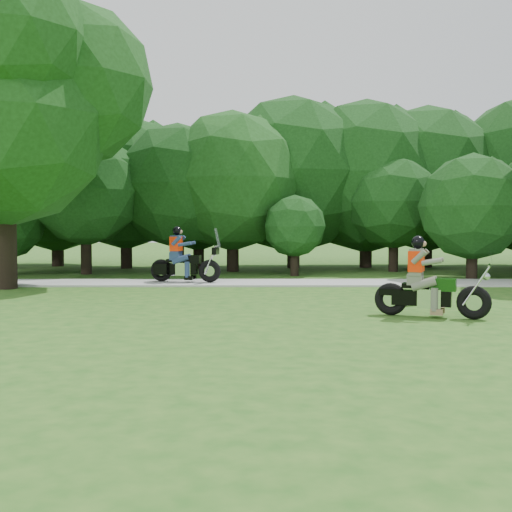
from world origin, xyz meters
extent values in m
plane|color=#225518|center=(0.00, 0.00, 0.00)|extent=(100.00, 100.00, 0.00)
cube|color=#A6A6A0|center=(0.00, 8.00, 0.03)|extent=(60.00, 2.20, 0.06)
cylinder|color=black|center=(4.48, 15.69, 0.90)|extent=(0.52, 0.52, 1.80)
sphere|color=#11330F|center=(4.48, 15.69, 3.89)|extent=(6.42, 6.42, 6.42)
cylinder|color=black|center=(-8.58, 14.91, 0.90)|extent=(0.49, 0.49, 1.80)
sphere|color=#11330F|center=(-8.58, 14.91, 3.66)|extent=(5.71, 5.71, 5.71)
cylinder|color=black|center=(-6.14, 13.16, 0.90)|extent=(0.45, 0.45, 1.80)
sphere|color=#11330F|center=(-6.14, 13.16, 3.43)|extent=(5.01, 5.01, 5.01)
cylinder|color=black|center=(2.46, 13.08, 0.78)|extent=(0.39, 0.39, 1.55)
sphere|color=#11330F|center=(2.46, 13.08, 2.77)|extent=(3.74, 3.74, 3.74)
cylinder|color=black|center=(-9.49, 11.82, 0.90)|extent=(0.41, 0.41, 1.80)
sphere|color=#11330F|center=(-9.49, 11.82, 3.16)|extent=(4.18, 4.18, 4.18)
cylinder|color=black|center=(-5.49, 14.89, 0.84)|extent=(0.47, 0.47, 1.68)
sphere|color=#11330F|center=(-5.49, 14.89, 3.41)|extent=(5.34, 5.34, 5.34)
cylinder|color=black|center=(-1.41, 15.21, 0.90)|extent=(0.54, 0.54, 1.80)
sphere|color=#11330F|center=(-1.41, 15.21, 4.01)|extent=(6.81, 6.81, 6.81)
cylinder|color=black|center=(-11.97, 16.35, 0.90)|extent=(0.53, 0.53, 1.80)
sphere|color=#11330F|center=(-11.97, 16.35, 3.97)|extent=(6.68, 6.68, 6.68)
cylinder|color=black|center=(-12.47, 11.38, 0.55)|extent=(0.36, 0.36, 1.11)
sphere|color=#11330F|center=(-12.47, 11.38, 2.16)|extent=(3.24, 3.24, 3.24)
cylinder|color=black|center=(-1.62, 11.06, 0.54)|extent=(0.32, 0.32, 1.08)
sphere|color=#11330F|center=(-1.62, 11.06, 1.83)|extent=(2.31, 2.31, 2.31)
cylinder|color=black|center=(4.53, 9.89, 0.65)|extent=(0.39, 0.39, 1.30)
sphere|color=#11330F|center=(4.53, 9.89, 2.52)|extent=(3.76, 3.76, 3.76)
cylinder|color=black|center=(1.77, 15.44, 0.90)|extent=(0.53, 0.53, 1.80)
sphere|color=#11330F|center=(1.77, 15.44, 3.97)|extent=(6.68, 6.68, 6.68)
cylinder|color=black|center=(-3.97, 13.15, 0.90)|extent=(0.48, 0.48, 1.80)
sphere|color=#184212|center=(-3.97, 13.15, 3.63)|extent=(5.63, 5.63, 5.63)
cylinder|color=black|center=(-10.50, 6.50, 2.10)|extent=(0.68, 0.68, 4.20)
sphere|color=#184212|center=(-10.50, 6.50, 5.00)|extent=(6.40, 6.40, 6.40)
sphere|color=#184212|center=(-8.74, 7.30, 6.20)|extent=(5.12, 5.12, 5.12)
sphere|color=#184212|center=(-10.50, 6.50, 8.20)|extent=(3.52, 3.52, 3.52)
torus|color=black|center=(-0.20, 1.01, 0.34)|extent=(0.71, 0.44, 0.69)
torus|color=black|center=(1.35, 0.39, 0.34)|extent=(0.71, 0.44, 0.69)
cube|color=black|center=(0.39, 0.77, 0.39)|extent=(1.21, 0.67, 0.32)
cube|color=silver|center=(0.55, 0.71, 0.39)|extent=(0.56, 0.49, 0.39)
cube|color=black|center=(0.80, 0.61, 0.69)|extent=(0.59, 0.46, 0.26)
cube|color=black|center=(0.27, 0.82, 0.65)|extent=(0.59, 0.48, 0.10)
cylinder|color=silver|center=(1.39, 0.37, 0.69)|extent=(0.51, 0.24, 0.82)
cylinder|color=silver|center=(1.61, 0.28, 1.11)|extent=(0.27, 0.60, 0.04)
cube|color=#5B5F4D|center=(0.27, 0.82, 0.79)|extent=(0.41, 0.46, 0.24)
cube|color=#5B5F4D|center=(0.29, 0.82, 1.14)|extent=(0.39, 0.48, 0.55)
cube|color=#FF2D05|center=(0.29, 0.82, 1.16)|extent=(0.43, 0.53, 0.43)
sphere|color=black|center=(0.31, 0.80, 1.56)|extent=(0.28, 0.28, 0.28)
torus|color=black|center=(-6.10, 8.13, 0.42)|extent=(0.75, 0.34, 0.73)
torus|color=black|center=(-4.52, 7.82, 0.42)|extent=(0.75, 0.34, 0.73)
cube|color=black|center=(-5.50, 8.01, 0.48)|extent=(1.18, 0.47, 0.33)
cube|color=silver|center=(-5.34, 7.98, 0.48)|extent=(0.56, 0.44, 0.42)
cube|color=black|center=(-5.09, 7.93, 0.79)|extent=(0.59, 0.41, 0.27)
cube|color=black|center=(-5.62, 8.03, 0.75)|extent=(0.59, 0.43, 0.10)
cylinder|color=silver|center=(-4.48, 7.81, 0.79)|extent=(0.41, 0.12, 0.93)
cylinder|color=silver|center=(-4.31, 7.78, 1.23)|extent=(0.16, 0.66, 0.04)
cube|color=black|center=(-6.09, 7.89, 0.48)|extent=(0.45, 0.21, 0.35)
cube|color=black|center=(-6.00, 8.34, 0.48)|extent=(0.45, 0.21, 0.35)
cube|color=navy|center=(-5.62, 8.03, 0.89)|extent=(0.38, 0.45, 0.25)
cube|color=navy|center=(-5.60, 8.03, 1.26)|extent=(0.35, 0.48, 0.58)
cube|color=#FF2D05|center=(-5.60, 8.03, 1.29)|extent=(0.39, 0.53, 0.46)
sphere|color=black|center=(-5.57, 8.02, 1.70)|extent=(0.29, 0.29, 0.29)
camera|label=1|loc=(-3.09, -12.50, 1.97)|focal=45.00mm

